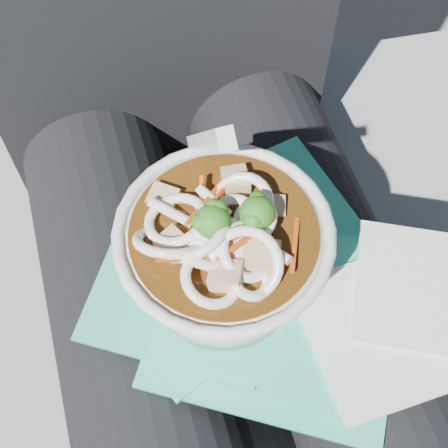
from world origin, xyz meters
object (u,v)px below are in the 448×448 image
object	(u,v)px
person_body	(209,230)
plastic_bag	(244,285)
lap	(237,328)
udon_bowl	(224,253)
stone_ledge	(203,309)

from	to	relation	value
person_body	plastic_bag	distance (m)	0.10
lap	plastic_bag	bearing A→B (deg)	39.79
person_body	udon_bowl	xyz separation A→B (m)	(-0.01, -0.09, 0.11)
udon_bowl	plastic_bag	bearing A→B (deg)	-5.20
stone_ledge	plastic_bag	bearing A→B (deg)	-87.51
person_body	lap	bearing A→B (deg)	-90.00
person_body	udon_bowl	distance (m)	0.14
udon_bowl	stone_ledge	bearing A→B (deg)	85.69
lap	plastic_bag	size ratio (longest dim) A/B	1.69
lap	udon_bowl	world-z (taller)	udon_bowl
stone_ledge	udon_bowl	bearing A→B (deg)	-94.31
lap	person_body	bearing A→B (deg)	90.00
stone_ledge	person_body	world-z (taller)	person_body
stone_ledge	plastic_bag	world-z (taller)	plastic_bag
stone_ledge	udon_bowl	size ratio (longest dim) A/B	5.11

